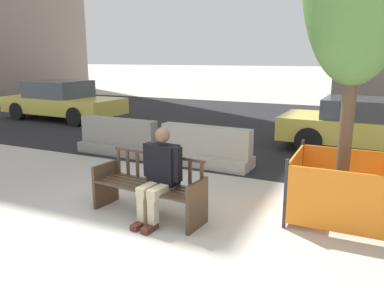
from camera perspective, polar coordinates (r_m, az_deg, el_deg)
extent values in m
plane|color=#B7B2A8|center=(5.13, -6.83, -12.90)|extent=(200.00, 200.00, 0.00)
cube|color=black|center=(13.04, 13.66, 2.80)|extent=(120.00, 12.00, 0.01)
cube|color=#473323|center=(5.96, -13.03, -5.98)|extent=(0.10, 0.52, 0.66)
cube|color=#473323|center=(5.02, 0.81, -9.30)|extent=(0.10, 0.52, 0.66)
cube|color=#473323|center=(5.49, -6.70, -8.59)|extent=(0.07, 0.33, 0.45)
cube|color=#473323|center=(5.24, -8.31, -7.08)|extent=(1.60, 0.24, 0.02)
cube|color=#473323|center=(5.32, -7.52, -6.72)|extent=(1.60, 0.24, 0.02)
cube|color=#473323|center=(5.41, -6.76, -6.38)|extent=(1.60, 0.24, 0.02)
cube|color=#473323|center=(5.49, -6.03, -6.05)|extent=(1.60, 0.24, 0.02)
cube|color=#473323|center=(5.58, -5.32, -5.72)|extent=(1.60, 0.24, 0.02)
cube|color=#473323|center=(5.47, -5.34, -1.61)|extent=(1.59, 0.20, 0.04)
cube|color=#473323|center=(5.99, -11.11, -2.59)|extent=(0.05, 0.03, 0.38)
cube|color=#473323|center=(5.87, -9.75, -2.86)|extent=(0.05, 0.03, 0.38)
cube|color=#473323|center=(5.75, -8.32, -3.13)|extent=(0.05, 0.03, 0.38)
cube|color=#473323|center=(5.64, -6.84, -3.42)|extent=(0.05, 0.03, 0.38)
cube|color=#473323|center=(5.53, -5.30, -3.71)|extent=(0.05, 0.03, 0.38)
cube|color=#473323|center=(5.42, -3.69, -4.01)|extent=(0.05, 0.03, 0.38)
cube|color=#473323|center=(5.32, -2.03, -4.32)|extent=(0.05, 0.03, 0.38)
cube|color=#473323|center=(5.23, -0.30, -4.64)|extent=(0.05, 0.03, 0.38)
cube|color=#473323|center=(5.14, 1.50, -4.97)|extent=(0.05, 0.03, 0.38)
cube|color=#473323|center=(5.85, -13.32, -3.11)|extent=(0.10, 0.46, 0.03)
cube|color=#473323|center=(4.89, 0.71, -5.96)|extent=(0.10, 0.46, 0.03)
cube|color=black|center=(5.22, -4.31, -3.10)|extent=(0.42, 0.28, 0.56)
sphere|color=brown|center=(5.10, -4.52, 1.38)|extent=(0.21, 0.21, 0.21)
cube|color=#C6B793|center=(5.20, -6.48, -6.81)|extent=(0.19, 0.45, 0.14)
cube|color=#C6B793|center=(5.10, -4.86, -7.18)|extent=(0.19, 0.45, 0.14)
cube|color=#C6B793|center=(5.17, -7.57, -10.00)|extent=(0.12, 0.12, 0.45)
cube|color=#C6B793|center=(5.07, -5.94, -10.44)|extent=(0.12, 0.12, 0.45)
cube|color=#4C2319|center=(5.19, -8.06, -12.17)|extent=(0.14, 0.27, 0.08)
cube|color=#4C2319|center=(5.08, -6.45, -12.66)|extent=(0.14, 0.27, 0.08)
cube|color=black|center=(5.33, -6.66, -2.37)|extent=(0.10, 0.13, 0.48)
cube|color=black|center=(5.05, -2.24, -3.15)|extent=(0.10, 0.13, 0.48)
cube|color=#ADA89E|center=(7.97, 2.07, -2.38)|extent=(2.03, 0.78, 0.24)
cube|color=#ADA89E|center=(7.87, 2.09, 0.57)|extent=(2.01, 0.40, 0.60)
cube|color=gray|center=(9.11, -11.03, -0.65)|extent=(2.02, 0.74, 0.24)
cube|color=gray|center=(9.02, -11.15, 1.94)|extent=(2.01, 0.36, 0.60)
cylinder|color=brown|center=(5.47, 22.43, 2.09)|extent=(0.18, 0.18, 2.59)
cylinder|color=#2D2D33|center=(5.13, 14.06, -7.43)|extent=(0.05, 0.05, 0.96)
cylinder|color=#2D2D33|center=(6.33, 16.32, -3.63)|extent=(0.05, 0.05, 0.96)
cube|color=orange|center=(5.06, 21.24, -8.22)|extent=(1.28, 0.03, 0.81)
cube|color=orange|center=(6.27, 22.10, -4.22)|extent=(1.28, 0.03, 0.81)
cube|color=orange|center=(5.72, 15.31, -5.33)|extent=(0.03, 1.28, 0.81)
cube|color=#DBC64C|center=(9.93, 25.74, 1.89)|extent=(4.29, 1.94, 0.56)
cube|color=#38424C|center=(9.86, 25.05, 4.91)|extent=(1.97, 1.64, 0.46)
cylinder|color=black|center=(10.89, 18.89, 2.19)|extent=(0.65, 0.24, 0.64)
cylinder|color=black|center=(9.25, 17.34, 0.48)|extent=(0.65, 0.24, 0.64)
cube|color=#DBC64C|center=(14.63, -19.00, 5.67)|extent=(4.62, 2.03, 0.56)
cube|color=#38424C|center=(14.70, -19.67, 7.93)|extent=(2.14, 1.71, 0.60)
cylinder|color=black|center=(14.33, -12.48, 5.04)|extent=(0.65, 0.25, 0.64)
cylinder|color=black|center=(13.05, -17.37, 4.00)|extent=(0.65, 0.25, 0.64)
cylinder|color=black|center=(16.27, -20.20, 5.47)|extent=(0.65, 0.25, 0.64)
cylinder|color=black|center=(15.15, -25.04, 4.54)|extent=(0.65, 0.25, 0.64)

